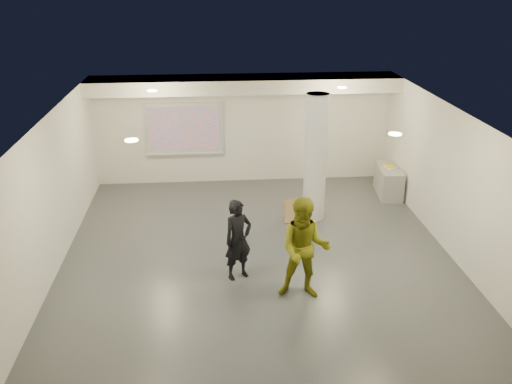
{
  "coord_description": "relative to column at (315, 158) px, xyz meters",
  "views": [
    {
      "loc": [
        -0.93,
        -10.58,
        5.61
      ],
      "look_at": [
        0.0,
        0.4,
        1.25
      ],
      "focal_mm": 40.0,
      "sensor_mm": 36.0,
      "label": 1
    }
  ],
  "objects": [
    {
      "name": "soffit_band",
      "position": [
        -1.5,
        2.15,
        1.32
      ],
      "size": [
        8.0,
        1.1,
        0.36
      ],
      "primitive_type": "cube",
      "color": "silver",
      "rests_on": "ceiling"
    },
    {
      "name": "column",
      "position": [
        0.0,
        0.0,
        0.0
      ],
      "size": [
        0.52,
        0.52,
        3.0
      ],
      "primitive_type": "cylinder",
      "color": "silver",
      "rests_on": "floor"
    },
    {
      "name": "wall_left",
      "position": [
        -5.5,
        -1.8,
        0.0
      ],
      "size": [
        0.01,
        9.0,
        3.0
      ],
      "primitive_type": "cube",
      "color": "silver",
      "rests_on": "floor"
    },
    {
      "name": "woman",
      "position": [
        -1.95,
        -2.68,
        -0.71
      ],
      "size": [
        0.69,
        0.61,
        1.59
      ],
      "primitive_type": "imported",
      "rotation": [
        0.0,
        0.0,
        0.49
      ],
      "color": "black",
      "rests_on": "floor"
    },
    {
      "name": "wall_right",
      "position": [
        2.5,
        -1.8,
        0.0
      ],
      "size": [
        0.01,
        9.0,
        3.0
      ],
      "primitive_type": "cube",
      "color": "silver",
      "rests_on": "floor"
    },
    {
      "name": "credenza",
      "position": [
        2.22,
        1.28,
        -1.12
      ],
      "size": [
        0.66,
        1.33,
        0.75
      ],
      "primitive_type": "cube",
      "rotation": [
        0.0,
        0.0,
        -0.09
      ],
      "color": "gray",
      "rests_on": "floor"
    },
    {
      "name": "man",
      "position": [
        -0.81,
        -3.46,
        -0.55
      ],
      "size": [
        1.04,
        0.87,
        1.9
      ],
      "primitive_type": "imported",
      "rotation": [
        0.0,
        0.0,
        -0.17
      ],
      "color": "olive",
      "rests_on": "floor"
    },
    {
      "name": "downlight_nw",
      "position": [
        -3.7,
        0.7,
        1.48
      ],
      "size": [
        0.22,
        0.22,
        0.02
      ],
      "primitive_type": "cylinder",
      "color": "#E6C788",
      "rests_on": "ceiling"
    },
    {
      "name": "downlight_ne",
      "position": [
        0.7,
        0.7,
        1.48
      ],
      "size": [
        0.22,
        0.22,
        0.02
      ],
      "primitive_type": "cylinder",
      "color": "#E6C788",
      "rests_on": "ceiling"
    },
    {
      "name": "floor",
      "position": [
        -1.5,
        -1.8,
        -1.5
      ],
      "size": [
        8.0,
        9.0,
        0.01
      ],
      "primitive_type": "cube",
      "color": "#393C41",
      "rests_on": "ground"
    },
    {
      "name": "cardboard_front",
      "position": [
        -0.51,
        -0.29,
        -1.26
      ],
      "size": [
        0.46,
        0.27,
        0.47
      ],
      "primitive_type": "cube",
      "rotation": [
        -0.27,
        0.0,
        -0.26
      ],
      "color": "#9C784D",
      "rests_on": "floor"
    },
    {
      "name": "downlight_se",
      "position": [
        0.7,
        -3.3,
        1.48
      ],
      "size": [
        0.22,
        0.22,
        0.02
      ],
      "primitive_type": "cylinder",
      "color": "#E6C788",
      "rests_on": "ceiling"
    },
    {
      "name": "cardboard_back",
      "position": [
        -0.49,
        -0.14,
        -1.23
      ],
      "size": [
        0.51,
        0.35,
        0.53
      ],
      "primitive_type": "cube",
      "rotation": [
        -0.23,
        0.0,
        0.43
      ],
      "color": "#9C784D",
      "rests_on": "floor"
    },
    {
      "name": "downlight_sw",
      "position": [
        -3.7,
        -3.3,
        1.48
      ],
      "size": [
        0.22,
        0.22,
        0.02
      ],
      "primitive_type": "cylinder",
      "color": "#E6C788",
      "rests_on": "ceiling"
    },
    {
      "name": "ceiling",
      "position": [
        -1.5,
        -1.8,
        1.5
      ],
      "size": [
        8.0,
        9.0,
        0.01
      ],
      "primitive_type": "cube",
      "color": "silver",
      "rests_on": "floor"
    },
    {
      "name": "wall_front",
      "position": [
        -1.5,
        -6.3,
        0.0
      ],
      "size": [
        8.0,
        0.01,
        3.0
      ],
      "primitive_type": "cube",
      "color": "silver",
      "rests_on": "floor"
    },
    {
      "name": "papers_stack",
      "position": [
        2.23,
        1.29,
        -0.74
      ],
      "size": [
        0.32,
        0.37,
        0.02
      ],
      "primitive_type": "cube",
      "rotation": [
        0.0,
        0.0,
        0.3
      ],
      "color": "silver",
      "rests_on": "credenza"
    },
    {
      "name": "wall_back",
      "position": [
        -1.5,
        2.7,
        0.0
      ],
      "size": [
        8.0,
        0.01,
        3.0
      ],
      "primitive_type": "cube",
      "color": "silver",
      "rests_on": "floor"
    },
    {
      "name": "projection_screen",
      "position": [
        -3.1,
        2.65,
        0.03
      ],
      "size": [
        2.1,
        0.13,
        1.42
      ],
      "color": "silver",
      "rests_on": "wall_back"
    },
    {
      "name": "postit_pad",
      "position": [
        2.24,
        1.33,
        -0.73
      ],
      "size": [
        0.2,
        0.27,
        0.03
      ],
      "primitive_type": "cube",
      "rotation": [
        0.0,
        0.0,
        0.01
      ],
      "color": "#E0BB00",
      "rests_on": "credenza"
    }
  ]
}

